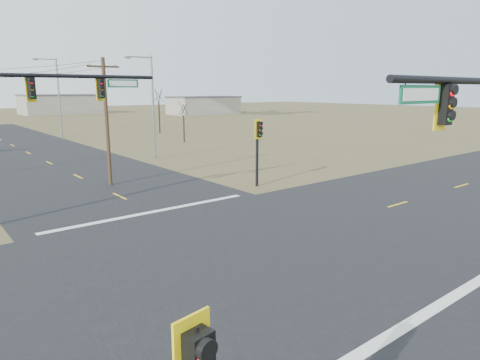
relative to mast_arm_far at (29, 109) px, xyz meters
name	(u,v)px	position (x,y,z in m)	size (l,w,h in m)	color
ground	(237,252)	(5.18, -10.10, -5.66)	(320.00, 320.00, 0.00)	brown
road_ew	(237,252)	(5.18, -10.10, -5.65)	(160.00, 14.00, 0.02)	black
road_ns	(237,252)	(5.18, -10.10, -5.64)	(14.00, 160.00, 0.02)	black
stop_bar_near	(400,329)	(5.18, -17.60, -5.63)	(12.00, 0.40, 0.01)	silver
stop_bar_far	(153,212)	(5.18, -2.60, -5.63)	(12.00, 0.40, 0.01)	silver
mast_arm_far	(29,109)	(0.00, 0.00, 0.00)	(9.76, 0.58, 7.90)	black
pedestal_signal_ne	(258,138)	(13.92, -1.33, -2.27)	(0.61, 0.53, 4.69)	black
utility_pole_near	(107,120)	(6.03, 5.46, -1.10)	(2.14, 0.28, 8.72)	#43301C
streetlight_a	(151,102)	(13.98, 14.48, -0.18)	(2.71, 0.25, 9.75)	slate
streetlight_b	(57,94)	(11.69, 36.86, 0.32)	(2.98, 0.47, 10.64)	slate
bare_tree_c	(183,108)	(23.31, 24.10, -1.34)	(2.99, 2.99, 5.50)	black
bare_tree_d	(158,95)	(26.24, 36.20, 0.14)	(3.17, 3.17, 7.20)	black
warehouse_mid	(61,105)	(30.18, 99.90, -3.16)	(20.00, 12.00, 5.00)	gray
warehouse_right	(204,106)	(60.18, 74.90, -3.41)	(18.00, 10.00, 4.50)	gray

